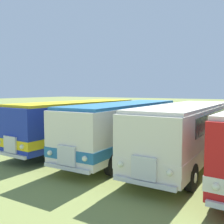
% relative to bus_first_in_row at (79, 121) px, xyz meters
% --- Properties ---
extents(ground_plane, '(200.00, 200.00, 0.00)m').
position_rel_bus_first_in_row_xyz_m(ground_plane, '(6.93, -0.08, -1.75)').
color(ground_plane, olive).
extents(bus_first_in_row, '(2.84, 10.03, 2.99)m').
position_rel_bus_first_in_row_xyz_m(bus_first_in_row, '(0.00, 0.00, 0.00)').
color(bus_first_in_row, '#1E339E').
rests_on(bus_first_in_row, ground).
extents(bus_second_in_row, '(2.81, 10.32, 2.99)m').
position_rel_bus_first_in_row_xyz_m(bus_second_in_row, '(3.46, -0.03, 0.00)').
color(bus_second_in_row, silver).
rests_on(bus_second_in_row, ground).
extents(bus_third_in_row, '(2.64, 9.98, 2.99)m').
position_rel_bus_first_in_row_xyz_m(bus_third_in_row, '(6.93, -0.07, 0.00)').
color(bus_third_in_row, silver).
rests_on(bus_third_in_row, ground).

